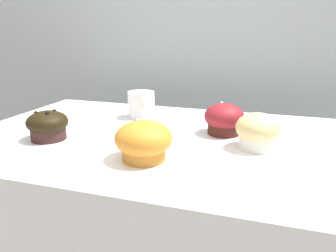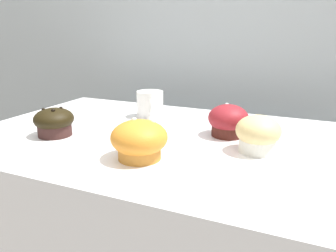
{
  "view_description": "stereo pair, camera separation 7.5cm",
  "coord_description": "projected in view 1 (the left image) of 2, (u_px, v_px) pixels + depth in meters",
  "views": [
    {
      "loc": [
        0.26,
        -0.74,
        1.16
      ],
      "look_at": [
        0.03,
        -0.05,
        0.95
      ],
      "focal_mm": 35.0,
      "sensor_mm": 36.0,
      "label": 1
    },
    {
      "loc": [
        0.33,
        -0.71,
        1.16
      ],
      "look_at": [
        0.03,
        -0.05,
        0.95
      ],
      "focal_mm": 35.0,
      "sensor_mm": 36.0,
      "label": 2
    }
  ],
  "objects": [
    {
      "name": "wall_back",
      "position": [
        208.0,
        94.0,
        1.37
      ],
      "size": [
        3.2,
        0.1,
        1.8
      ],
      "primitive_type": "cube",
      "color": "#A8B2B7",
      "rests_on": "ground"
    },
    {
      "name": "muffin_front_center",
      "position": [
        224.0,
        119.0,
        0.83
      ],
      "size": [
        0.1,
        0.1,
        0.08
      ],
      "color": "#471D17",
      "rests_on": "display_counter"
    },
    {
      "name": "muffin_back_left",
      "position": [
        144.0,
        141.0,
        0.67
      ],
      "size": [
        0.12,
        0.12,
        0.09
      ],
      "color": "#C98232",
      "rests_on": "display_counter"
    },
    {
      "name": "muffin_back_right",
      "position": [
        48.0,
        125.0,
        0.79
      ],
      "size": [
        0.1,
        0.1,
        0.07
      ],
      "color": "#39201D",
      "rests_on": "display_counter"
    },
    {
      "name": "muffin_front_left",
      "position": [
        257.0,
        131.0,
        0.73
      ],
      "size": [
        0.1,
        0.1,
        0.08
      ],
      "color": "white",
      "rests_on": "display_counter"
    },
    {
      "name": "coffee_cup",
      "position": [
        141.0,
        104.0,
        0.99
      ],
      "size": [
        0.09,
        0.11,
        0.08
      ],
      "color": "white",
      "rests_on": "display_counter"
    }
  ]
}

